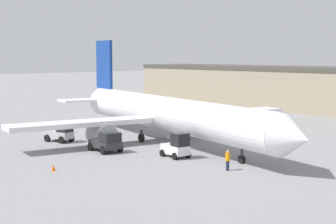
# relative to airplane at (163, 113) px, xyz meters

# --- Properties ---
(ground_plane) EXTENTS (400.00, 400.00, 0.00)m
(ground_plane) POSITION_rel_airplane_xyz_m (1.01, -0.20, -3.06)
(ground_plane) COLOR gray
(airplane) EXTENTS (41.60, 33.60, 11.35)m
(airplane) POSITION_rel_airplane_xyz_m (0.00, 0.00, 0.00)
(airplane) COLOR white
(airplane) RESTS_ON ground_plane
(ground_crew_worker) EXTENTS (0.38, 0.38, 1.71)m
(ground_crew_worker) POSITION_rel_airplane_xyz_m (14.37, -5.65, -2.15)
(ground_crew_worker) COLOR #1E2338
(ground_crew_worker) RESTS_ON ground_plane
(baggage_tug) EXTENTS (3.35, 2.43, 2.26)m
(baggage_tug) POSITION_rel_airplane_xyz_m (-7.06, -8.63, -2.03)
(baggage_tug) COLOR #B2B2B7
(baggage_tug) RESTS_ON ground_plane
(belt_loader_truck) EXTENTS (2.94, 2.02, 2.36)m
(belt_loader_truck) POSITION_rel_airplane_xyz_m (7.64, -5.12, -1.99)
(belt_loader_truck) COLOR silver
(belt_loader_truck) RESTS_ON ground_plane
(pushback_tug) EXTENTS (3.71, 2.49, 2.01)m
(pushback_tug) POSITION_rel_airplane_xyz_m (1.07, -8.30, -2.10)
(pushback_tug) COLOR #2D2D33
(pushback_tug) RESTS_ON ground_plane
(safety_cone_far) EXTENTS (0.36, 0.36, 0.55)m
(safety_cone_far) POSITION_rel_airplane_xyz_m (4.89, -16.35, -2.79)
(safety_cone_far) COLOR #EF590F
(safety_cone_far) RESTS_ON ground_plane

